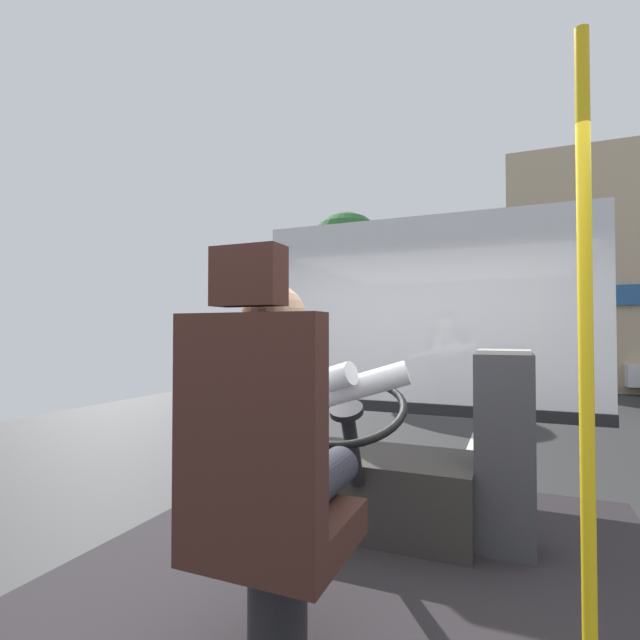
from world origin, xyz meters
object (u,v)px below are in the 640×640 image
(driver_seat, at_px, (265,491))
(bus_driver, at_px, (283,425))
(fare_box, at_px, (505,449))
(steering_console, at_px, (372,486))
(handrail_pole, at_px, (586,348))
(parked_car_silver, at_px, (607,357))

(driver_seat, xyz_separation_m, bus_driver, (0.00, 0.12, 0.19))
(fare_box, bearing_deg, steering_console, -179.55)
(steering_console, xyz_separation_m, handrail_pole, (0.94, -0.82, 0.80))
(steering_console, bearing_deg, handrail_pole, -40.94)
(handrail_pole, xyz_separation_m, fare_box, (-0.26, 0.82, -0.54))
(fare_box, xyz_separation_m, parked_car_silver, (3.84, 21.30, -0.56))
(driver_seat, xyz_separation_m, steering_console, (0.00, 1.20, -0.35))
(steering_console, height_order, fare_box, fare_box)
(bus_driver, height_order, handrail_pole, handrail_pole)
(driver_seat, xyz_separation_m, handrail_pole, (0.94, 0.38, 0.45))
(bus_driver, bearing_deg, steering_console, 90.00)
(fare_box, bearing_deg, handrail_pole, -72.64)
(bus_driver, distance_m, steering_console, 1.20)
(handrail_pole, bearing_deg, driver_seat, -158.07)
(bus_driver, distance_m, parked_car_silver, 22.85)
(steering_console, bearing_deg, driver_seat, -90.00)
(fare_box, relative_size, parked_car_silver, 0.23)
(bus_driver, distance_m, handrail_pole, 1.01)
(parked_car_silver, bearing_deg, handrail_pole, -99.19)
(driver_seat, distance_m, parked_car_silver, 22.97)
(bus_driver, bearing_deg, parked_car_silver, 78.57)
(parked_car_silver, bearing_deg, bus_driver, -101.43)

